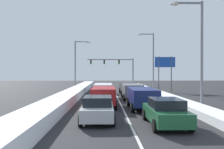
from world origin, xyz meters
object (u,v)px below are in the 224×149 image
sedan_silver_center_lane_nearest (98,108)px  street_lamp_right_mid (151,57)px  suv_navy_right_lane_second (142,96)px  traffic_light_gantry (117,65)px  sedan_green_right_lane_nearest (165,112)px  street_lamp_right_near (197,45)px  suv_gray_right_lane_third (132,90)px  street_lamp_left_mid (77,61)px  suv_red_center_lane_second (103,95)px  sedan_black_center_lane_fourth (104,88)px  suv_charcoal_right_lane_fourth (128,87)px  suv_white_center_lane_third (103,90)px  roadside_sign_right (165,66)px

sedan_silver_center_lane_nearest → street_lamp_right_mid: bearing=71.4°
suv_navy_right_lane_second → traffic_light_gantry: bearing=90.6°
sedan_green_right_lane_nearest → street_lamp_right_near: (3.96, 5.48, 4.35)m
suv_gray_right_lane_third → traffic_light_gantry: (-0.32, 28.11, 3.71)m
suv_gray_right_lane_third → street_lamp_left_mid: size_ratio=0.60×
suv_gray_right_lane_third → sedan_green_right_lane_nearest: bearing=-88.1°
suv_red_center_lane_second → street_lamp_left_mid: size_ratio=0.60×
suv_navy_right_lane_second → sedan_black_center_lane_fourth: 14.40m
suv_charcoal_right_lane_fourth → sedan_silver_center_lane_nearest: (-3.49, -17.91, -0.25)m
street_lamp_right_mid → suv_white_center_lane_third: bearing=-124.8°
suv_white_center_lane_third → street_lamp_right_near: (7.54, -8.02, 4.10)m
suv_navy_right_lane_second → suv_gray_right_lane_third: same height
suv_white_center_lane_third → street_lamp_right_near: street_lamp_right_near is taller
suv_charcoal_right_lane_fourth → suv_red_center_lane_second: 12.48m
sedan_black_center_lane_fourth → street_lamp_right_mid: 9.85m
sedan_black_center_lane_fourth → street_lamp_right_near: street_lamp_right_near is taller
suv_red_center_lane_second → street_lamp_left_mid: bearing=103.5°
suv_white_center_lane_third → street_lamp_left_mid: (-4.28, 11.79, 3.84)m
street_lamp_right_near → street_lamp_right_mid: street_lamp_right_mid is taller
suv_white_center_lane_third → street_lamp_right_mid: size_ratio=0.53×
suv_gray_right_lane_third → street_lamp_right_near: size_ratio=0.57×
sedan_silver_center_lane_nearest → street_lamp_left_mid: bearing=99.6°
suv_charcoal_right_lane_fourth → street_lamp_right_near: size_ratio=0.57×
traffic_light_gantry → street_lamp_right_mid: 17.22m
suv_navy_right_lane_second → sedan_black_center_lane_fourth: size_ratio=1.09×
sedan_silver_center_lane_nearest → street_lamp_right_mid: (7.78, 23.08, 4.69)m
suv_navy_right_lane_second → sedan_silver_center_lane_nearest: 5.79m
street_lamp_left_mid → suv_red_center_lane_second: bearing=-76.5°
sedan_black_center_lane_fourth → street_lamp_left_mid: (-4.37, 5.26, 4.09)m
suv_white_center_lane_third → traffic_light_gantry: (2.85, 27.45, 3.71)m
suv_navy_right_lane_second → sedan_silver_center_lane_nearest: suv_navy_right_lane_second is taller
traffic_light_gantry → sedan_green_right_lane_nearest: bearing=-89.0°
sedan_black_center_lane_fourth → roadside_sign_right: bearing=21.3°
suv_navy_right_lane_second → street_lamp_left_mid: street_lamp_left_mid is taller
suv_red_center_lane_second → traffic_light_gantry: size_ratio=0.46×
suv_navy_right_lane_second → roadside_sign_right: 19.11m
suv_charcoal_right_lane_fourth → suv_white_center_lane_third: bearing=-119.7°
street_lamp_right_near → street_lamp_left_mid: size_ratio=1.06×
street_lamp_left_mid → roadside_sign_right: 14.00m
sedan_green_right_lane_nearest → suv_gray_right_lane_third: 12.85m
sedan_green_right_lane_nearest → suv_white_center_lane_third: 13.97m
suv_charcoal_right_lane_fourth → suv_navy_right_lane_second: bearing=-90.2°
suv_navy_right_lane_second → suv_red_center_lane_second: same height
street_lamp_right_mid → street_lamp_right_near: bearing=-90.1°
suv_navy_right_lane_second → suv_white_center_lane_third: (-3.23, 7.52, 0.00)m
street_lamp_right_near → sedan_silver_center_lane_nearest: bearing=-151.8°
suv_white_center_lane_third → suv_navy_right_lane_second: bearing=-66.8°
roadside_sign_right → suv_red_center_lane_second: bearing=-119.9°
suv_white_center_lane_third → street_lamp_left_mid: 13.12m
roadside_sign_right → sedan_silver_center_lane_nearest: bearing=-113.6°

